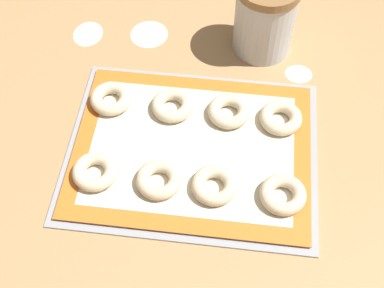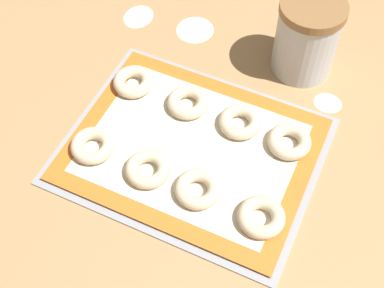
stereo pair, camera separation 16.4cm
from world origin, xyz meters
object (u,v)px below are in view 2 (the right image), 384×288
object	(u,v)px
bagel_front_far_left	(93,146)
bagel_front_mid_left	(148,169)
bagel_back_mid_left	(188,102)
bagel_back_mid_right	(240,122)
bagel_back_far_right	(289,142)
bagel_front_mid_right	(198,189)
baking_tray	(192,150)
bagel_front_far_right	(261,217)
bagel_back_far_left	(133,82)
flour_canister	(307,37)

from	to	relation	value
bagel_front_far_left	bagel_front_mid_left	bearing A→B (deg)	-1.26
bagel_front_mid_left	bagel_back_mid_left	distance (m)	0.16
bagel_front_far_left	bagel_back_mid_right	world-z (taller)	same
bagel_front_mid_left	bagel_back_mid_right	size ratio (longest dim) A/B	1.00
bagel_front_mid_left	bagel_back_far_right	bearing A→B (deg)	37.93
bagel_front_mid_left	bagel_front_mid_right	size ratio (longest dim) A/B	1.00
baking_tray	bagel_front_far_left	size ratio (longest dim) A/B	5.69
bagel_front_mid_left	bagel_back_mid_left	xyz separation A→B (m)	(-0.00, 0.16, 0.00)
bagel_back_mid_right	bagel_front_mid_left	bearing A→B (deg)	-123.31
bagel_front_far_right	bagel_back_mid_left	distance (m)	0.26
bagel_front_far_left	bagel_back_mid_right	bearing A→B (deg)	36.16
bagel_back_far_left	flour_canister	distance (m)	0.33
bagel_front_mid_left	bagel_back_mid_left	bearing A→B (deg)	90.06
flour_canister	bagel_back_mid_left	bearing A→B (deg)	-128.45
bagel_front_far_right	bagel_back_mid_left	world-z (taller)	same
bagel_back_far_left	bagel_back_mid_left	size ratio (longest dim) A/B	1.00
bagel_front_mid_left	baking_tray	bearing A→B (deg)	59.49
baking_tray	flour_canister	distance (m)	0.30
bagel_front_far_left	bagel_back_mid_right	size ratio (longest dim) A/B	1.00
bagel_front_far_right	bagel_back_far_left	bearing A→B (deg)	152.62
bagel_front_mid_left	bagel_front_mid_right	world-z (taller)	same
bagel_front_far_left	flour_canister	xyz separation A→B (m)	(0.26, 0.35, 0.05)
bagel_front_mid_right	bagel_back_mid_left	xyz separation A→B (m)	(-0.09, 0.16, 0.00)
bagel_back_far_left	bagel_back_far_right	xyz separation A→B (m)	(0.31, -0.01, 0.00)
bagel_back_mid_left	bagel_front_far_left	bearing A→B (deg)	-124.73
baking_tray	bagel_back_far_right	distance (m)	0.17
bagel_back_mid_left	bagel_back_mid_right	world-z (taller)	same
bagel_front_mid_right	bagel_front_far_right	distance (m)	0.11
bagel_front_far_left	bagel_back_far_left	bearing A→B (deg)	92.20
bagel_back_mid_right	bagel_back_far_right	size ratio (longest dim) A/B	1.00
bagel_front_far_right	bagel_back_far_right	world-z (taller)	same
bagel_front_mid_right	bagel_back_far_right	world-z (taller)	same
bagel_front_far_right	bagel_back_far_left	size ratio (longest dim) A/B	1.00
bagel_front_mid_left	bagel_front_far_right	world-z (taller)	same
bagel_back_far_left	bagel_front_far_right	bearing A→B (deg)	-27.38
bagel_back_far_left	bagel_back_mid_right	bearing A→B (deg)	-1.00
bagel_front_far_left	bagel_back_far_right	size ratio (longest dim) A/B	1.00
bagel_back_mid_left	bagel_back_mid_right	distance (m)	0.10
bagel_front_far_left	bagel_front_mid_left	size ratio (longest dim) A/B	1.00
bagel_front_mid_right	flour_canister	size ratio (longest dim) A/B	0.50
bagel_back_mid_left	flour_canister	bearing A→B (deg)	51.55
bagel_back_mid_left	bagel_back_mid_right	xyz separation A→B (m)	(0.10, -0.00, 0.00)
bagel_back_mid_right	bagel_back_far_left	bearing A→B (deg)	179.00
bagel_back_mid_left	bagel_front_mid_left	bearing A→B (deg)	-89.94
bagel_back_far_left	flour_canister	size ratio (longest dim) A/B	0.50
baking_tray	bagel_front_far_right	xyz separation A→B (m)	(0.16, -0.08, 0.02)
bagel_front_far_right	baking_tray	bearing A→B (deg)	152.69
bagel_front_mid_left	bagel_back_far_right	xyz separation A→B (m)	(0.19, 0.15, 0.00)
bagel_front_far_left	bagel_front_far_right	bearing A→B (deg)	-1.20
baking_tray	flour_canister	xyz separation A→B (m)	(0.11, 0.27, 0.07)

